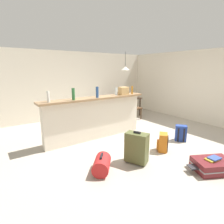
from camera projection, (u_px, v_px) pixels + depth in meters
name	position (u px, v px, depth m)	size (l,w,h in m)	color
ground_plane	(129.00, 138.00, 5.10)	(13.00, 13.00, 0.05)	#ADA393
wall_back	(80.00, 85.00, 7.23)	(6.60, 0.10, 2.50)	silver
wall_right	(188.00, 86.00, 6.76)	(0.10, 6.00, 2.50)	silver
partition_half_wall	(96.00, 119.00, 4.92)	(2.80, 0.20, 1.09)	silver
bar_countertop	(95.00, 98.00, 4.79)	(2.96, 0.40, 0.05)	#93704C
bottle_white	(48.00, 97.00, 4.02)	(0.06, 0.06, 0.25)	silver
bottle_green	(73.00, 94.00, 4.32)	(0.07, 0.07, 0.28)	#2D6B38
bottle_blue	(97.00, 92.00, 4.68)	(0.07, 0.07, 0.28)	#284C89
bottle_clear	(116.00, 91.00, 5.12)	(0.07, 0.07, 0.21)	silver
bottle_amber	(132.00, 90.00, 5.38)	(0.06, 0.06, 0.24)	#9E661E
grocery_bag	(124.00, 91.00, 5.23)	(0.26, 0.18, 0.22)	tan
dining_table	(125.00, 100.00, 7.33)	(1.10, 0.80, 0.74)	#332319
dining_chair_near_partition	(134.00, 105.00, 6.89)	(0.40, 0.40, 0.93)	#4C331E
dining_chair_far_side	(118.00, 101.00, 7.75)	(0.43, 0.43, 0.93)	#4C331E
pendant_lamp	(125.00, 68.00, 7.15)	(0.34, 0.34, 0.73)	black
suitcase_flat_maroon	(213.00, 165.00, 3.40)	(0.89, 0.76, 0.22)	maroon
suitcase_upright_olive	(137.00, 147.00, 3.65)	(0.40, 0.50, 0.67)	#51562D
duffel_bag_red	(102.00, 164.00, 3.35)	(0.54, 0.56, 0.34)	red
backpack_blue	(181.00, 133.00, 4.82)	(0.34, 0.34, 0.42)	#233D93
backpack_orange	(163.00, 143.00, 4.21)	(0.34, 0.34, 0.42)	orange
book_stack	(213.00, 159.00, 3.37)	(0.28, 0.21, 0.05)	gold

